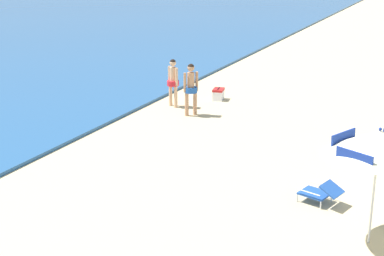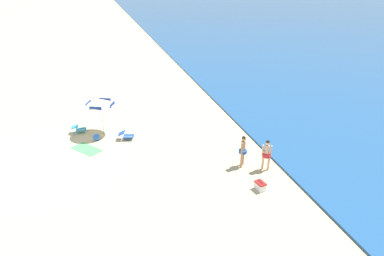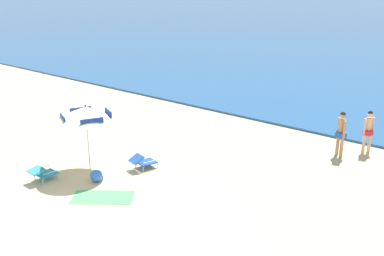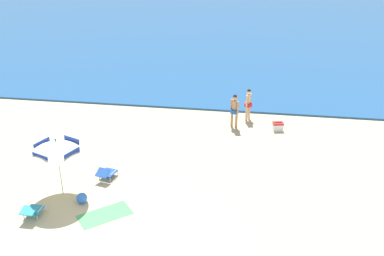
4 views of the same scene
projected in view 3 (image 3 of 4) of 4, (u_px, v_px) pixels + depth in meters
ground_plane at (65, 231)px, 11.04m from camera, size 800.00×800.00×0.00m
beach_umbrella_striped_main at (86, 113)px, 14.14m from camera, size 2.72×2.73×2.30m
lounge_chair_under_umbrella at (143, 161)px, 14.81m from camera, size 0.73×0.98×0.52m
lounge_chair_beside_umbrella at (43, 172)px, 13.88m from camera, size 0.59×0.86×0.49m
person_standing_near_shore at (341, 131)px, 15.67m from camera, size 0.41×0.41×1.69m
person_standing_beside at (368, 129)px, 16.00m from camera, size 0.40×0.45×1.63m
beach_ball at (96, 176)px, 13.82m from camera, size 0.40×0.40×0.40m
beach_towel at (103, 197)px, 12.83m from camera, size 1.96×1.84×0.01m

